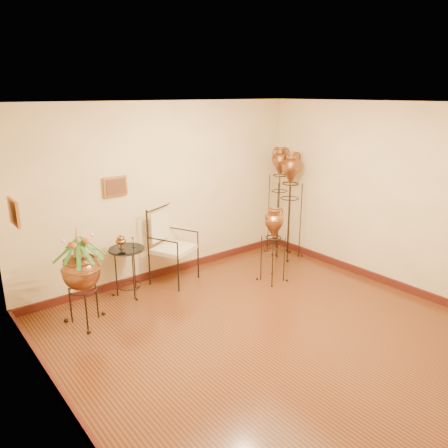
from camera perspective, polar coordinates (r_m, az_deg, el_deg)
ground at (r=5.67m, az=6.35°, el=-14.23°), size 5.00×5.00×0.00m
room_shell at (r=5.00m, az=6.88°, el=3.04°), size 5.02×5.02×2.81m
amphora_tall at (r=8.08m, az=7.20°, el=3.14°), size 0.51×0.51×2.00m
amphora_mid at (r=7.91m, az=8.55°, el=2.49°), size 0.51×0.51×1.94m
amphora_short at (r=6.93m, az=6.44°, el=-2.73°), size 0.41×0.41×1.22m
planter_urn at (r=5.83m, az=-18.20°, el=-5.43°), size 0.78×0.78×1.41m
armchair at (r=6.90m, az=-6.60°, el=-2.85°), size 0.87×0.85×1.20m
side_table at (r=6.63m, az=-12.44°, el=-5.98°), size 0.53×0.53×0.94m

